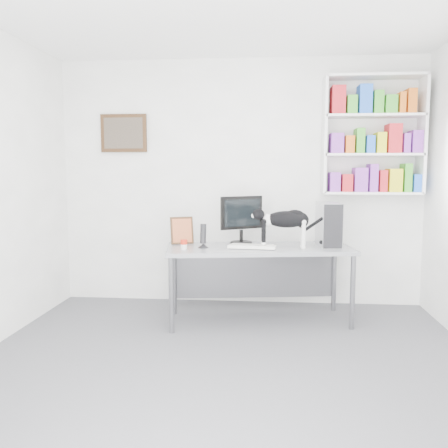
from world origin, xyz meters
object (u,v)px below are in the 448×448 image
at_px(bookshelf, 373,135).
at_px(leaning_print, 182,230).
at_px(keyboard, 252,247).
at_px(pc_tower, 329,224).
at_px(cat, 285,229).
at_px(monitor, 241,219).
at_px(speaker, 203,235).
at_px(desk, 259,284).
at_px(soup_can, 184,244).

bearing_deg(bookshelf, leaning_print, -167.31).
height_order(keyboard, pc_tower, pc_tower).
bearing_deg(cat, monitor, 146.79).
bearing_deg(cat, pc_tower, 23.20).
relative_size(speaker, leaning_print, 0.84).
xyz_separation_m(pc_tower, speaker, (-1.22, -0.25, -0.09)).
distance_m(bookshelf, desk, 1.96).
xyz_separation_m(leaning_print, soup_can, (0.08, -0.33, -0.10)).
bearing_deg(pc_tower, keyboard, -165.93).
relative_size(bookshelf, cat, 2.04).
distance_m(bookshelf, soup_can, 2.29).
distance_m(bookshelf, leaning_print, 2.22).
height_order(desk, pc_tower, pc_tower).
bearing_deg(bookshelf, soup_can, -157.77).
xyz_separation_m(keyboard, leaning_print, (-0.72, 0.21, 0.13)).
xyz_separation_m(monitor, cat, (0.43, -0.26, -0.06)).
xyz_separation_m(desk, leaning_print, (-0.78, 0.12, 0.51)).
bearing_deg(pc_tower, speaker, -172.39).
xyz_separation_m(pc_tower, soup_can, (-1.39, -0.36, -0.17)).
bearing_deg(soup_can, keyboard, 10.25).
height_order(leaning_print, soup_can, leaning_print).
relative_size(keyboard, soup_can, 4.87).
xyz_separation_m(speaker, leaning_print, (-0.25, 0.22, 0.02)).
bearing_deg(bookshelf, keyboard, -152.22).
bearing_deg(keyboard, leaning_print, 169.39).
distance_m(bookshelf, keyboard, 1.77).
xyz_separation_m(keyboard, speaker, (-0.47, -0.01, 0.10)).
bearing_deg(speaker, bookshelf, 26.36).
xyz_separation_m(pc_tower, cat, (-0.44, -0.21, -0.03)).
bearing_deg(speaker, desk, 16.03).
bearing_deg(bookshelf, monitor, -164.98).
distance_m(soup_can, cat, 0.97).
xyz_separation_m(monitor, keyboard, (0.12, -0.29, -0.23)).
bearing_deg(keyboard, cat, 11.61).
bearing_deg(bookshelf, pc_tower, -140.02).
xyz_separation_m(desk, speaker, (-0.54, -0.10, 0.49)).
bearing_deg(keyboard, desk, 61.63).
relative_size(monitor, leaning_print, 1.73).
bearing_deg(leaning_print, monitor, -14.14).
bearing_deg(cat, leaning_print, 167.60).
xyz_separation_m(desk, pc_tower, (0.68, 0.15, 0.59)).
bearing_deg(monitor, pc_tower, -34.90).
distance_m(monitor, pc_tower, 0.87).
distance_m(keyboard, leaning_print, 0.76).
relative_size(monitor, keyboard, 1.10).
xyz_separation_m(bookshelf, speaker, (-1.71, -0.66, -0.99)).
xyz_separation_m(bookshelf, cat, (-0.92, -0.62, -0.92)).
distance_m(pc_tower, cat, 0.49).
height_order(bookshelf, cat, bookshelf).
xyz_separation_m(monitor, speaker, (-0.35, -0.29, -0.13)).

